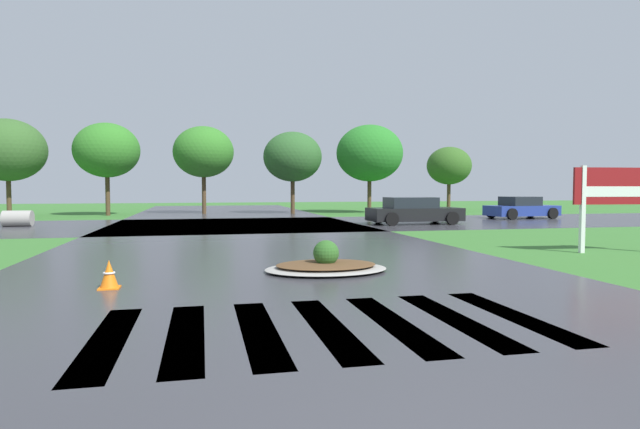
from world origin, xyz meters
TOP-DOWN VIEW (x-y plane):
  - asphalt_roadway at (0.00, 10.00)m, footprint 11.85×80.00m
  - asphalt_cross_road at (0.00, 22.92)m, footprint 90.00×10.66m
  - crosswalk_stripes at (-0.00, 3.79)m, footprint 5.85×3.17m
  - estate_billboard at (9.65, 9.71)m, footprint 2.51×0.29m
  - median_island at (1.01, 8.18)m, footprint 2.65×1.96m
  - car_silver_hatch at (16.52, 24.52)m, footprint 4.22×2.38m
  - car_dark_suv at (8.60, 21.54)m, footprint 4.53×2.17m
  - drainage_pipe_stack at (-9.93, 24.06)m, footprint 1.26×0.78m
  - traffic_cone at (-3.22, 7.15)m, footprint 0.36×0.36m
  - background_treeline at (0.42, 33.28)m, footprint 34.37×6.57m

SIDE VIEW (x-z plane):
  - asphalt_roadway at x=0.00m, z-range 0.00..0.01m
  - asphalt_cross_road at x=0.00m, z-range 0.00..0.01m
  - crosswalk_stripes at x=0.00m, z-range 0.00..0.01m
  - median_island at x=1.01m, z-range -0.20..0.48m
  - traffic_cone at x=-3.22m, z-range -0.01..0.51m
  - drainage_pipe_stack at x=-9.93m, z-range 0.00..0.74m
  - car_silver_hatch at x=16.52m, z-range -0.05..1.22m
  - car_dark_suv at x=8.60m, z-range -0.03..1.29m
  - estate_billboard at x=9.65m, z-range 0.48..2.90m
  - background_treeline at x=0.42m, z-range 0.96..7.13m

